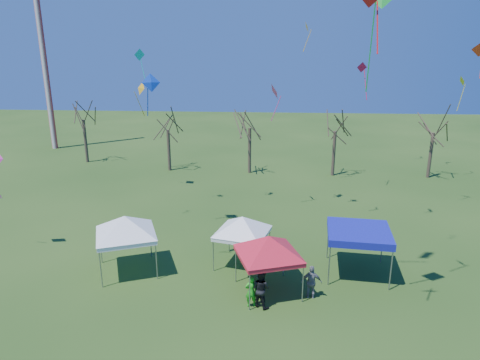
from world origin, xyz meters
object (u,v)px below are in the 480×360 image
object	(u,v)px
tree_3	(336,115)
tree_1	(167,115)
tent_blue	(359,233)
tent_red	(269,240)
tent_white_mid	(242,220)
person_dark	(261,289)
tent_white_west	(125,220)
tree_2	(250,111)
person_green	(251,291)
tree_4	(436,116)
radio_mast	(42,47)
tree_0	(82,104)
person_grey	(312,282)

from	to	relation	value
tree_3	tree_1	bearing A→B (deg)	177.94
tree_3	tent_blue	bearing A→B (deg)	-93.63
tent_red	tent_blue	distance (m)	5.47
tent_white_mid	person_dark	xyz separation A→B (m)	(1.20, -4.24, -1.82)
tent_white_mid	tent_white_west	bearing A→B (deg)	-168.84
tree_2	tent_red	distance (m)	23.02
tree_1	tree_3	bearing A→B (deg)	-2.06
tent_white_west	person_dark	distance (m)	8.44
tent_white_mid	person_green	bearing A→B (deg)	-80.28
tree_4	tent_white_mid	xyz separation A→B (m)	(-17.04, -19.41, -3.27)
radio_mast	tent_white_mid	world-z (taller)	radio_mast
tree_1	tent_red	bearing A→B (deg)	-65.18
radio_mast	tree_1	size ratio (longest dim) A/B	3.31
radio_mast	tent_red	bearing A→B (deg)	-49.23
tent_blue	person_dark	size ratio (longest dim) A/B	1.89
radio_mast	tree_4	xyz separation A→B (m)	(43.36, -10.00, -6.44)
tree_1	tent_white_west	bearing A→B (deg)	-82.83
tent_red	tree_1	bearing A→B (deg)	114.82
tree_0	tent_white_mid	distance (m)	30.01
tree_4	tent_white_mid	world-z (taller)	tree_4
tree_1	tree_4	world-z (taller)	tree_4
tent_white_west	tree_0	bearing A→B (deg)	117.95
tent_red	tent_blue	xyz separation A→B (m)	(4.92, 2.34, -0.51)
tree_4	person_grey	bearing A→B (deg)	-120.42
tree_0	person_grey	distance (m)	35.14
tree_3	tent_white_west	bearing A→B (deg)	-124.27
tree_3	tent_white_west	xyz separation A→B (m)	(-14.12, -20.72, -2.97)
tree_1	tent_blue	size ratio (longest dim) A/B	2.06
radio_mast	tree_2	distance (m)	28.08
tent_blue	tree_3	bearing A→B (deg)	86.37
tree_4	person_green	xyz separation A→B (m)	(-16.31, -23.67, -5.25)
tent_white_mid	person_grey	size ratio (longest dim) A/B	2.16
tent_red	tree_4	bearing A→B (deg)	55.16
tent_blue	person_dark	distance (m)	6.58
radio_mast	tree_4	size ratio (longest dim) A/B	3.17
tree_2	tree_3	distance (m)	8.41
radio_mast	tent_white_west	bearing A→B (deg)	-57.01
tent_white_west	tent_red	size ratio (longest dim) A/B	1.04
tent_red	tent_blue	world-z (taller)	tent_red
radio_mast	tent_white_mid	distance (m)	40.64
tree_3	tent_white_mid	world-z (taller)	tree_3
person_green	tent_white_mid	bearing A→B (deg)	-96.42
tree_2	tent_white_west	world-z (taller)	tree_2
person_green	person_dark	size ratio (longest dim) A/B	0.84
tent_blue	tent_white_west	bearing A→B (deg)	-176.79
tent_white_mid	person_grey	xyz separation A→B (m)	(3.72, -3.27, -1.91)
person_green	tree_1	bearing A→B (deg)	-84.16
radio_mast	tent_white_mid	xyz separation A→B (m)	(26.32, -29.41, -9.71)
tree_2	tent_blue	bearing A→B (deg)	-70.67
tree_2	person_green	distance (m)	24.70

